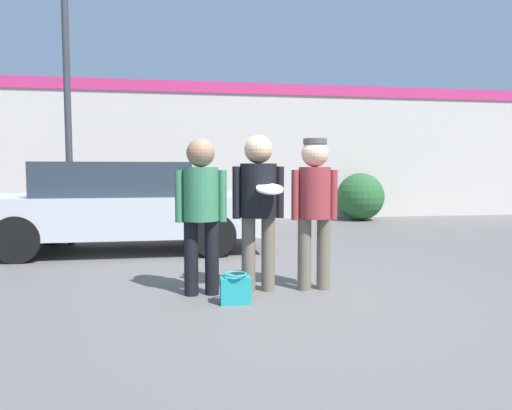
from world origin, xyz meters
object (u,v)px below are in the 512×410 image
person_right (314,199)px  shrub (360,197)px  parked_car_near (124,206)px  person_left (201,202)px  street_lamp (82,66)px  handbag (236,289)px  person_middle_with_frisbee (258,198)px

person_right → shrub: 7.52m
person_right → parked_car_near: (-2.41, 2.95, -0.26)m
person_left → parked_car_near: bearing=111.3°
street_lamp → handbag: bearing=-61.9°
person_middle_with_frisbee → street_lamp: size_ratio=0.34×
person_right → street_lamp: (-3.18, 3.79, 2.18)m
handbag → person_middle_with_frisbee: bearing=55.5°
parked_car_near → handbag: bearing=-66.3°
person_left → person_right: size_ratio=0.99×
person_right → person_left: bearing=-178.8°
person_middle_with_frisbee → shrub: person_middle_with_frisbee is taller
person_middle_with_frisbee → parked_car_near: bearing=121.4°
person_left → person_middle_with_frisbee: 0.63m
person_middle_with_frisbee → parked_car_near: (-1.79, 2.93, -0.29)m
person_middle_with_frisbee → street_lamp: (-2.55, 3.76, 2.15)m
street_lamp → person_left: bearing=-63.2°
street_lamp → parked_car_near: bearing=-47.5°
person_left → street_lamp: street_lamp is taller
person_right → handbag: size_ratio=5.39×
person_middle_with_frisbee → person_left: bearing=-175.2°
shrub → handbag: bearing=-120.4°
person_left → shrub: 8.16m
parked_car_near → person_middle_with_frisbee: bearing=-58.6°
person_middle_with_frisbee → shrub: (3.90, 6.73, -0.40)m
person_left → shrub: size_ratio=1.31×
person_left → shrub: bearing=56.3°
parked_car_near → shrub: (5.69, 3.80, -0.11)m
person_left → person_middle_with_frisbee: person_middle_with_frisbee is taller
shrub → handbag: size_ratio=4.07×
shrub → person_middle_with_frisbee: bearing=-120.1°
parked_car_near → handbag: size_ratio=14.63×
shrub → handbag: 8.33m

